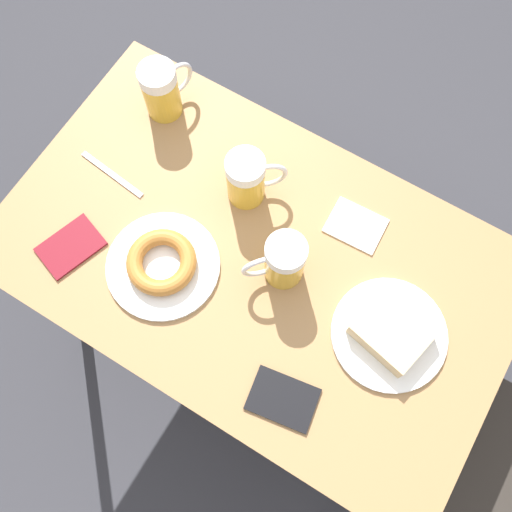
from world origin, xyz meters
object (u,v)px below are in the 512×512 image
Objects in this scene: beer_mug_right at (247,179)px; beer_mug_center at (283,261)px; plate_with_donut at (162,264)px; fork at (112,174)px; plate_with_cake at (391,333)px; napkin_folded at (356,225)px; passport_far_edge at (71,247)px; beer_mug_left at (162,90)px; passport_near_edge at (283,399)px.

beer_mug_center is at bearing 52.59° from beer_mug_right.
plate_with_donut is 1.36× the size of fork.
plate_with_cake is 0.47m from plate_with_donut.
plate_with_donut is at bearing -46.28° from napkin_folded.
beer_mug_center reaches higher than passport_far_edge.
passport_far_edge is (0.06, -0.19, -0.01)m from plate_with_donut.
beer_mug_left reaches higher than passport_near_edge.
passport_near_edge is at bearing 40.06° from beer_mug_right.
passport_near_edge and passport_far_edge have the same top height.
beer_mug_center is 0.79× the size of fork.
plate_with_cake is 1.70× the size of beer_mug_left.
passport_near_edge is (0.42, 0.55, -0.06)m from beer_mug_left.
passport_near_edge is (0.21, -0.12, -0.02)m from plate_with_cake.
fork is (-0.00, -0.43, -0.07)m from beer_mug_center.
napkin_folded is 0.39m from passport_near_edge.
passport_near_edge reaches higher than napkin_folded.
passport_far_edge is at bearing 8.04° from fork.
napkin_folded is (-0.05, 0.23, -0.07)m from beer_mug_right.
napkin_folded is (-0.17, -0.16, -0.02)m from plate_with_cake.
plate_with_cake is 0.24m from passport_near_edge.
passport_near_edge is 0.53m from passport_far_edge.
plate_with_cake is at bearing 105.20° from passport_far_edge.
passport_far_edge is (0.18, -0.65, -0.02)m from plate_with_cake.
beer_mug_center is 0.20m from napkin_folded.
plate_with_donut is 1.74× the size of beer_mug_left.
plate_with_donut is at bearing -15.00° from beer_mug_right.
plate_with_donut is at bearing -61.57° from beer_mug_center.
beer_mug_right is at bearing -139.94° from passport_near_edge.
napkin_folded is (0.04, 0.50, -0.07)m from beer_mug_left.
beer_mug_center reaches higher than napkin_folded.
beer_mug_center is (-0.12, 0.21, 0.05)m from plate_with_donut.
beer_mug_right is 0.97× the size of passport_near_edge.
plate_with_donut is 1.58× the size of passport_far_edge.
plate_with_donut is 0.20m from passport_far_edge.
passport_near_edge is 0.94× the size of passport_far_edge.
beer_mug_center is at bearing 114.11° from passport_far_edge.
passport_near_edge is at bearing 52.56° from beer_mug_left.
fork is (-0.12, -0.21, -0.02)m from plate_with_donut.
beer_mug_center is at bearing 64.27° from beer_mug_left.
beer_mug_left is 0.39m from passport_far_edge.
fork is at bearing -67.38° from beer_mug_right.
passport_near_edge is (0.10, 0.34, -0.01)m from plate_with_donut.
beer_mug_left is 0.91× the size of passport_far_edge.
beer_mug_left reaches higher than plate_with_cake.
fork is at bearing -90.41° from plate_with_cake.
napkin_folded is (-0.17, 0.08, -0.07)m from beer_mug_center.
beer_mug_left is at bearing -107.20° from plate_with_cake.
beer_mug_center is 0.43m from fork.
beer_mug_left and beer_mug_center have the same top height.
passport_far_edge is (0.30, -0.25, -0.06)m from beer_mug_right.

